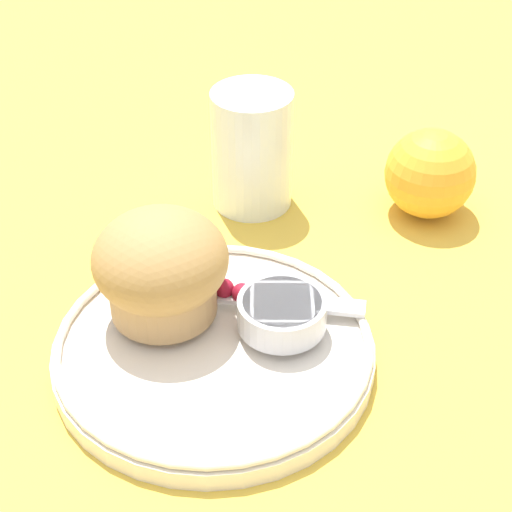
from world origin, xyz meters
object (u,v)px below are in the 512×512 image
Objects in this scene: muffin at (161,267)px; orange_fruit at (430,174)px; juice_glass at (252,149)px; butter_knife at (251,298)px.

orange_fruit is at bearing 58.56° from muffin.
orange_fruit is 0.73× the size of juice_glass.
butter_knife is 2.13× the size of orange_fruit.
juice_glass reaches higher than butter_knife.
muffin is 0.17m from juice_glass.
muffin is 0.89× the size of juice_glass.
juice_glass reaches higher than orange_fruit.
muffin reaches higher than butter_knife.
muffin is at bearing -121.44° from orange_fruit.
juice_glass is (-0.14, -0.04, 0.01)m from orange_fruit.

